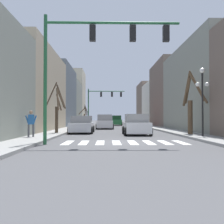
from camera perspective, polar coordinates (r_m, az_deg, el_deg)
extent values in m
plane|color=#4C4C4F|center=(14.76, 2.72, -6.63)|extent=(240.00, 240.00, 0.00)
cube|color=gray|center=(15.38, -18.07, -6.07)|extent=(2.02, 90.00, 0.15)
cube|color=gray|center=(16.06, 22.59, -5.83)|extent=(2.02, 90.00, 0.15)
cube|color=tan|center=(28.84, -18.23, 4.41)|extent=(6.00, 14.68, 8.40)
cube|color=#515B66|center=(41.78, -12.81, 3.26)|extent=(6.00, 12.02, 9.30)
cube|color=gray|center=(53.04, -10.29, 1.83)|extent=(6.00, 10.99, 8.44)
cube|color=#BCB299|center=(63.05, -8.83, 3.15)|extent=(6.00, 9.03, 12.41)
cube|color=gray|center=(28.67, 20.31, 4.75)|extent=(6.00, 15.50, 8.68)
cube|color=#66564C|center=(41.43, 13.52, 3.66)|extent=(6.00, 11.30, 9.82)
cube|color=beige|center=(51.79, 10.53, 1.65)|extent=(6.00, 10.15, 7.98)
cube|color=#66564C|center=(61.88, 8.62, 1.78)|extent=(6.00, 10.33, 9.30)
cube|color=white|center=(14.79, -9.61, -6.59)|extent=(0.45, 2.60, 0.01)
cube|color=white|center=(14.68, -6.11, -6.64)|extent=(0.45, 2.60, 0.01)
cube|color=white|center=(14.63, -2.57, -6.67)|extent=(0.45, 2.60, 0.01)
cube|color=white|center=(14.64, 0.98, -6.67)|extent=(0.45, 2.60, 0.01)
cube|color=white|center=(14.70, 4.51, -6.64)|extent=(0.45, 2.60, 0.01)
cube|color=white|center=(14.81, 8.00, -6.59)|extent=(0.45, 2.60, 0.01)
cube|color=white|center=(14.98, 11.42, -6.52)|extent=(0.45, 2.60, 0.01)
cube|color=white|center=(15.20, 14.76, -6.42)|extent=(0.45, 2.60, 0.01)
cylinder|color=#236038|center=(14.09, -14.33, 6.91)|extent=(0.18, 0.18, 6.75)
cylinder|color=#236038|center=(14.46, 0.15, 18.84)|extent=(7.00, 0.14, 0.14)
cube|color=black|center=(14.30, -4.24, 16.75)|extent=(0.32, 0.28, 0.84)
cube|color=black|center=(14.34, 4.54, 16.69)|extent=(0.32, 0.28, 0.84)
cube|color=black|center=(14.61, 11.68, 16.37)|extent=(0.32, 0.28, 0.84)
cylinder|color=#236038|center=(45.05, -5.17, 1.03)|extent=(0.18, 0.18, 6.35)
cylinder|color=#236038|center=(45.13, -1.20, 4.55)|extent=(6.24, 0.14, 0.14)
cube|color=black|center=(45.09, -2.39, 3.85)|extent=(0.32, 0.28, 0.84)
cube|color=black|center=(45.09, -0.01, 3.85)|extent=(0.32, 0.28, 0.84)
cube|color=black|center=(45.15, 1.97, 3.85)|extent=(0.32, 0.28, 0.84)
cylinder|color=black|center=(18.92, 19.10, 1.58)|extent=(0.12, 0.12, 4.29)
sphere|color=white|center=(19.18, 19.05, 8.54)|extent=(0.36, 0.36, 0.36)
sphere|color=white|center=(18.93, 18.16, 5.75)|extent=(0.31, 0.31, 0.31)
sphere|color=white|center=(19.15, 19.97, 5.68)|extent=(0.31, 0.31, 0.31)
cube|color=red|center=(39.96, 4.92, -2.44)|extent=(1.94, 4.41, 0.75)
cube|color=maroon|center=(39.95, 4.92, -1.46)|extent=(1.79, 2.29, 0.61)
cylinder|color=black|center=(41.24, 3.35, -2.73)|extent=(0.22, 0.64, 0.64)
cylinder|color=black|center=(41.44, 6.09, -2.72)|extent=(0.22, 0.64, 0.64)
cylinder|color=black|center=(38.51, 3.67, -2.83)|extent=(0.22, 0.64, 0.64)
cylinder|color=black|center=(38.73, 6.60, -2.82)|extent=(0.22, 0.64, 0.64)
cube|color=silver|center=(32.44, -1.57, -2.61)|extent=(1.90, 4.39, 0.88)
cube|color=slate|center=(32.43, -1.57, -1.20)|extent=(1.75, 2.28, 0.72)
cylinder|color=black|center=(31.09, 0.20, -3.21)|extent=(0.22, 0.64, 0.64)
cylinder|color=black|center=(31.11, -3.38, -3.21)|extent=(0.22, 0.64, 0.64)
cylinder|color=black|center=(33.81, 0.10, -3.06)|extent=(0.22, 0.64, 0.64)
cylinder|color=black|center=(33.83, -3.19, -3.05)|extent=(0.22, 0.64, 0.64)
cube|color=silver|center=(23.72, -6.59, -3.25)|extent=(1.87, 4.39, 0.76)
cube|color=slate|center=(23.71, -6.59, -1.59)|extent=(1.72, 2.28, 0.62)
cylinder|color=black|center=(25.19, -8.46, -3.66)|extent=(0.22, 0.64, 0.64)
cylinder|color=black|center=(25.02, -4.11, -3.69)|extent=(0.22, 0.64, 0.64)
cylinder|color=black|center=(22.50, -9.35, -3.95)|extent=(0.22, 0.64, 0.64)
cylinder|color=black|center=(22.30, -4.48, -3.98)|extent=(0.22, 0.64, 0.64)
cube|color=#236B38|center=(47.58, 0.99, -2.18)|extent=(1.70, 4.89, 0.88)
cube|color=#133A1E|center=(47.58, 0.99, -1.21)|extent=(1.57, 2.54, 0.72)
cylinder|color=black|center=(49.08, -0.09, -2.50)|extent=(0.22, 0.64, 0.64)
cylinder|color=black|center=(49.14, 1.94, -2.49)|extent=(0.22, 0.64, 0.64)
cylinder|color=black|center=(46.05, -0.02, -2.58)|extent=(0.22, 0.64, 0.64)
cylinder|color=black|center=(46.11, 2.14, -2.57)|extent=(0.22, 0.64, 0.64)
cube|color=white|center=(21.37, 5.33, -3.38)|extent=(1.90, 4.13, 0.83)
cube|color=gray|center=(21.35, 5.32, -1.36)|extent=(1.75, 2.15, 0.68)
cylinder|color=black|center=(22.57, 2.52, -3.95)|extent=(0.22, 0.64, 0.64)
cylinder|color=black|center=(22.77, 7.39, -3.92)|extent=(0.22, 0.64, 0.64)
cylinder|color=black|center=(20.02, 2.98, -4.30)|extent=(0.22, 0.64, 0.64)
cylinder|color=black|center=(20.25, 8.46, -4.25)|extent=(0.22, 0.64, 0.64)
cylinder|color=#4C4C51|center=(17.66, -17.71, -3.89)|extent=(0.12, 0.12, 0.80)
cylinder|color=#4C4C51|center=(17.66, -16.76, -3.90)|extent=(0.12, 0.12, 0.80)
cube|color=#235693|center=(17.64, -17.22, -1.56)|extent=(0.44, 0.33, 0.63)
sphere|color=#8C664C|center=(17.64, -17.21, -0.06)|extent=(0.23, 0.23, 0.23)
cylinder|color=#235693|center=(17.64, -17.95, -1.70)|extent=(0.29, 0.16, 0.61)
cylinder|color=#235693|center=(17.65, -16.48, -1.70)|extent=(0.29, 0.16, 0.61)
cylinder|color=#473828|center=(49.04, -6.01, -1.56)|extent=(0.27, 0.27, 1.93)
cylinder|color=#473828|center=(49.15, -6.63, 0.13)|extent=(1.20, 0.24, 1.29)
cylinder|color=#473828|center=(48.57, -5.56, 0.53)|extent=(0.90, 1.06, 1.83)
cylinder|color=#473828|center=(49.70, -5.69, 0.45)|extent=(0.50, 1.42, 2.00)
cylinder|color=#473828|center=(49.46, -5.83, 0.24)|extent=(0.37, 0.97, 1.69)
cylinder|color=brown|center=(20.56, 16.65, -1.11)|extent=(0.36, 0.36, 2.54)
cylinder|color=brown|center=(20.66, 18.08, 5.30)|extent=(1.16, 0.61, 2.27)
cylinder|color=brown|center=(21.17, 16.03, 5.13)|extent=(0.25, 1.17, 2.47)
cylinder|color=brown|center=(21.25, 15.94, 4.71)|extent=(0.31, 1.41, 2.52)
cylinder|color=brown|center=(20.34, 18.30, 4.90)|extent=(1.06, 1.20, 2.32)
cylinder|color=brown|center=(21.28, 16.16, 4.41)|extent=(0.22, 1.42, 1.92)
cylinder|color=#473828|center=(22.07, -11.97, -1.63)|extent=(0.26, 0.26, 2.15)
cylinder|color=#473828|center=(21.80, -11.12, 3.09)|extent=(0.85, 0.68, 1.72)
cylinder|color=#473828|center=(21.88, -13.19, 3.48)|extent=(0.92, 0.84, 2.30)
cylinder|color=#473828|center=(21.82, -11.46, 2.10)|extent=(0.58, 0.62, 1.40)
cylinder|color=#473828|center=(22.45, -11.00, 3.29)|extent=(0.71, 0.86, 2.02)
cylinder|color=#473828|center=(21.56, -11.75, 2.81)|extent=(0.46, 1.20, 1.91)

